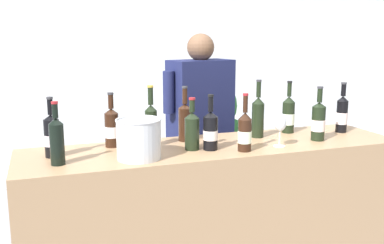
# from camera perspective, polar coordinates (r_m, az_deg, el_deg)

# --- Properties ---
(wall_back) EXTENTS (8.00, 0.10, 2.80)m
(wall_back) POSITION_cam_1_polar(r_m,az_deg,el_deg) (5.04, -8.23, 8.53)
(wall_back) COLOR silver
(wall_back) RESTS_ON ground_plane
(counter) EXTENTS (2.26, 0.58, 0.99)m
(counter) POSITION_cam_1_polar(r_m,az_deg,el_deg) (2.77, 2.95, -12.97)
(counter) COLOR #9E7A56
(counter) RESTS_ON ground_plane
(wine_bottle_0) EXTENTS (0.07, 0.07, 0.33)m
(wine_bottle_0) POSITION_cam_1_polar(r_m,az_deg,el_deg) (3.10, 18.87, 1.01)
(wine_bottle_0) COLOR black
(wine_bottle_0) RESTS_ON counter
(wine_bottle_1) EXTENTS (0.08, 0.08, 0.33)m
(wine_bottle_1) POSITION_cam_1_polar(r_m,az_deg,el_deg) (2.47, 6.86, -1.26)
(wine_bottle_1) COLOR black
(wine_bottle_1) RESTS_ON counter
(wine_bottle_2) EXTENTS (0.08, 0.08, 0.34)m
(wine_bottle_2) POSITION_cam_1_polar(r_m,az_deg,el_deg) (2.69, -0.93, 0.17)
(wine_bottle_2) COLOR black
(wine_bottle_2) RESTS_ON counter
(wine_bottle_3) EXTENTS (0.08, 0.08, 0.30)m
(wine_bottle_3) POSITION_cam_1_polar(r_m,az_deg,el_deg) (2.48, 0.01, -0.99)
(wine_bottle_3) COLOR black
(wine_bottle_3) RESTS_ON counter
(wine_bottle_4) EXTENTS (0.08, 0.08, 0.32)m
(wine_bottle_4) POSITION_cam_1_polar(r_m,az_deg,el_deg) (2.45, -17.71, -1.68)
(wine_bottle_4) COLOR black
(wine_bottle_4) RESTS_ON counter
(wine_bottle_5) EXTENTS (0.08, 0.08, 0.34)m
(wine_bottle_5) POSITION_cam_1_polar(r_m,az_deg,el_deg) (2.99, 12.39, 0.95)
(wine_bottle_5) COLOR black
(wine_bottle_5) RESTS_ON counter
(wine_bottle_6) EXTENTS (0.08, 0.08, 0.32)m
(wine_bottle_6) POSITION_cam_1_polar(r_m,az_deg,el_deg) (2.48, 2.41, -1.10)
(wine_bottle_6) COLOR black
(wine_bottle_6) RESTS_ON counter
(wine_bottle_7) EXTENTS (0.07, 0.07, 0.32)m
(wine_bottle_7) POSITION_cam_1_polar(r_m,az_deg,el_deg) (2.29, -17.13, -2.21)
(wine_bottle_7) COLOR black
(wine_bottle_7) RESTS_ON counter
(wine_bottle_8) EXTENTS (0.08, 0.08, 0.32)m
(wine_bottle_8) POSITION_cam_1_polar(r_m,az_deg,el_deg) (2.59, -10.38, -0.68)
(wine_bottle_8) COLOR black
(wine_bottle_8) RESTS_ON counter
(wine_bottle_9) EXTENTS (0.08, 0.08, 0.37)m
(wine_bottle_9) POSITION_cam_1_polar(r_m,az_deg,el_deg) (2.81, 8.54, 0.82)
(wine_bottle_9) COLOR black
(wine_bottle_9) RESTS_ON counter
(wine_bottle_10) EXTENTS (0.08, 0.08, 0.33)m
(wine_bottle_10) POSITION_cam_1_polar(r_m,az_deg,el_deg) (2.81, 16.06, 0.12)
(wine_bottle_10) COLOR black
(wine_bottle_10) RESTS_ON counter
(wine_bottle_11) EXTENTS (0.07, 0.07, 0.36)m
(wine_bottle_11) POSITION_cam_1_polar(r_m,az_deg,el_deg) (2.56, -5.33, -0.39)
(wine_bottle_11) COLOR black
(wine_bottle_11) RESTS_ON counter
(wine_glass) EXTENTS (0.07, 0.07, 0.20)m
(wine_glass) POSITION_cam_1_polar(r_m,az_deg,el_deg) (2.60, 11.36, -0.19)
(wine_glass) COLOR silver
(wine_glass) RESTS_ON counter
(ice_bucket) EXTENTS (0.24, 0.24, 0.21)m
(ice_bucket) POSITION_cam_1_polar(r_m,az_deg,el_deg) (2.32, -6.92, -2.14)
(ice_bucket) COLOR silver
(ice_bucket) RESTS_ON counter
(person_server) EXTENTS (0.60, 0.34, 1.64)m
(person_server) POSITION_cam_1_polar(r_m,az_deg,el_deg) (3.32, 1.08, -3.35)
(person_server) COLOR black
(person_server) RESTS_ON ground_plane
(potted_shrub) EXTENTS (0.62, 0.50, 1.26)m
(potted_shrub) POSITION_cam_1_polar(r_m,az_deg,el_deg) (3.91, 3.11, -1.80)
(potted_shrub) COLOR brown
(potted_shrub) RESTS_ON ground_plane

